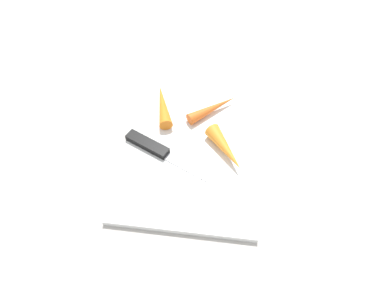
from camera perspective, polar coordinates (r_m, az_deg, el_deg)
ground_plane at (r=0.71m, az=0.00°, el=-0.58°), size 1.40×1.40×0.00m
cutting_board at (r=0.70m, az=0.00°, el=-0.29°), size 0.36×0.26×0.01m
knife at (r=0.69m, az=-6.18°, el=-0.52°), size 0.10×0.19×0.01m
carrot_shortest at (r=0.67m, az=5.37°, el=-0.77°), size 0.10×0.09×0.03m
carrot_longest at (r=0.74m, az=3.34°, el=5.70°), size 0.09×0.10×0.02m
carrot_medium at (r=0.75m, az=-4.66°, el=6.23°), size 0.12×0.06×0.03m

